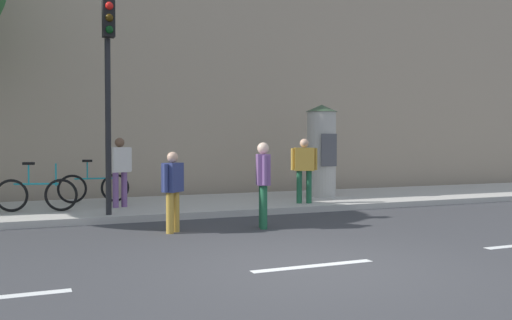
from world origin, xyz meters
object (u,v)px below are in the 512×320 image
(traffic_light, at_px, (108,72))
(pedestrian_tallest, at_px, (263,178))
(pedestrian_in_light_jacket, at_px, (173,186))
(pedestrian_with_bag, at_px, (304,165))
(pedestrian_in_dark_shirt, at_px, (120,166))
(bicycle_leaning, at_px, (36,194))
(bicycle_upright, at_px, (94,187))
(poster_column, at_px, (321,150))

(traffic_light, relative_size, pedestrian_tallest, 2.65)
(pedestrian_in_light_jacket, distance_m, pedestrian_with_bag, 4.55)
(pedestrian_tallest, xyz_separation_m, pedestrian_in_dark_shirt, (-2.20, 3.36, 0.13))
(bicycle_leaning, bearing_deg, traffic_light, -42.73)
(pedestrian_with_bag, bearing_deg, pedestrian_tallest, -132.18)
(pedestrian_with_bag, bearing_deg, pedestrian_in_dark_shirt, 167.92)
(pedestrian_with_bag, height_order, bicycle_leaning, pedestrian_with_bag)
(pedestrian_tallest, distance_m, pedestrian_in_dark_shirt, 4.02)
(traffic_light, height_order, pedestrian_tallest, traffic_light)
(traffic_light, distance_m, pedestrian_in_light_jacket, 3.02)
(pedestrian_in_light_jacket, xyz_separation_m, bicycle_upright, (-0.89, 4.49, -0.32))
(pedestrian_in_dark_shirt, bearing_deg, pedestrian_with_bag, -12.08)
(poster_column, relative_size, pedestrian_with_bag, 1.60)
(bicycle_upright, bearing_deg, traffic_light, -89.99)
(traffic_light, height_order, pedestrian_in_dark_shirt, traffic_light)
(pedestrian_in_dark_shirt, distance_m, bicycle_upright, 1.49)
(pedestrian_in_light_jacket, distance_m, bicycle_upright, 4.59)
(pedestrian_in_light_jacket, xyz_separation_m, pedestrian_tallest, (1.75, -0.17, 0.12))
(traffic_light, relative_size, bicycle_leaning, 2.58)
(pedestrian_in_light_jacket, relative_size, pedestrian_with_bag, 0.93)
(pedestrian_in_light_jacket, height_order, pedestrian_in_dark_shirt, pedestrian_in_dark_shirt)
(traffic_light, bearing_deg, pedestrian_in_dark_shirt, 72.47)
(poster_column, xyz_separation_m, pedestrian_with_bag, (-1.29, -1.39, -0.36))
(poster_column, xyz_separation_m, pedestrian_in_light_jacket, (-5.23, -3.64, -0.60))
(poster_column, bearing_deg, pedestrian_in_dark_shirt, -175.46)
(pedestrian_in_light_jacket, xyz_separation_m, pedestrian_with_bag, (3.94, 2.25, 0.24))
(pedestrian_tallest, relative_size, bicycle_upright, 0.94)
(poster_column, xyz_separation_m, pedestrian_tallest, (-3.49, -3.81, -0.49))
(pedestrian_tallest, bearing_deg, bicycle_upright, 119.49)
(pedestrian_tallest, distance_m, bicycle_upright, 5.37)
(bicycle_upright, bearing_deg, pedestrian_in_dark_shirt, -71.29)
(pedestrian_with_bag, bearing_deg, bicycle_upright, 155.11)
(traffic_light, xyz_separation_m, pedestrian_in_light_jacket, (0.89, -1.79, -2.26))
(pedestrian_tallest, bearing_deg, traffic_light, 143.31)
(pedestrian_with_bag, relative_size, bicycle_leaning, 0.94)
(pedestrian_tallest, bearing_deg, bicycle_leaning, 141.11)
(pedestrian_in_light_jacket, height_order, bicycle_leaning, pedestrian_in_light_jacket)
(pedestrian_in_dark_shirt, height_order, bicycle_leaning, pedestrian_in_dark_shirt)
(poster_column, distance_m, bicycle_leaning, 7.59)
(poster_column, bearing_deg, pedestrian_in_light_jacket, -145.18)
(traffic_light, bearing_deg, pedestrian_in_light_jacket, -63.66)
(pedestrian_with_bag, height_order, pedestrian_in_dark_shirt, pedestrian_in_dark_shirt)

